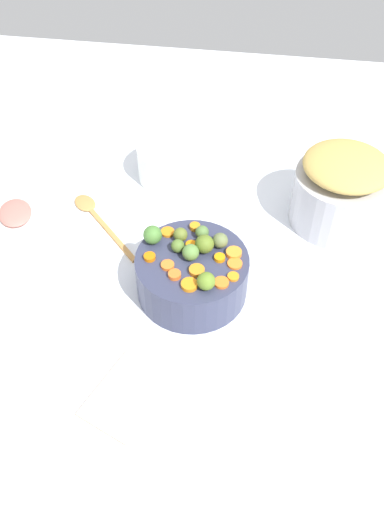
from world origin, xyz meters
The scene contains 30 objects.
tabletop centered at (0.00, 0.00, 0.01)m, with size 2.40×2.40×0.02m, color white.
serving_bowl_carrots centered at (-0.01, -0.06, 0.07)m, with size 0.26×0.26×0.11m, color #333751.
metal_pot centered at (0.29, -0.39, 0.09)m, with size 0.24×0.24×0.15m, color #B3B3BA.
stuffing_mound centered at (0.29, -0.39, 0.20)m, with size 0.22×0.22×0.06m, color tan.
carrot_slice_0 centered at (0.06, 0.01, 0.13)m, with size 0.03×0.03×0.01m, color orange.
carrot_slice_1 centered at (0.08, -0.05, 0.13)m, with size 0.02×0.02×0.01m, color orange.
carrot_slice_2 centered at (-0.05, -0.07, 0.13)m, with size 0.03×0.03×0.01m, color orange.
carrot_slice_3 centered at (-0.02, -0.15, 0.13)m, with size 0.03×0.03×0.01m, color orange.
carrot_slice_4 centered at (-0.05, -0.01, 0.13)m, with size 0.03×0.03×0.01m, color orange.
carrot_slice_5 centered at (-0.06, -0.15, 0.13)m, with size 0.03×0.03×0.01m, color orange.
carrot_slice_6 centered at (-0.08, -0.13, 0.13)m, with size 0.03×0.03×0.01m, color orange.
carrot_slice_7 centered at (-0.09, -0.06, 0.13)m, with size 0.04×0.04×0.01m, color orange.
carrot_slice_8 centered at (-0.01, -0.12, 0.13)m, with size 0.02×0.02×0.01m, color orange.
carrot_slice_9 centered at (0.01, -0.15, 0.13)m, with size 0.04×0.04×0.01m, color orange.
carrot_slice_10 centered at (-0.03, 0.04, 0.13)m, with size 0.03×0.03×0.01m, color orange.
carrot_slice_11 centered at (0.03, -0.05, 0.13)m, with size 0.03×0.03×0.01m, color orange.
carrot_slice_12 centered at (-0.07, -0.03, 0.13)m, with size 0.03×0.03×0.01m, color orange.
brussels_sprout_0 centered at (-0.01, -0.05, 0.15)m, with size 0.04×0.04×0.04m, color #57823C.
brussels_sprout_1 centered at (0.01, -0.02, 0.14)m, with size 0.03×0.03×0.03m, color #51702D.
brussels_sprout_2 centered at (0.03, 0.04, 0.15)m, with size 0.04×0.04×0.04m, color #497C35.
brussels_sprout_3 centered at (-0.09, -0.10, 0.15)m, with size 0.04×0.04×0.04m, color olive.
brussels_sprout_4 centered at (0.06, -0.07, 0.14)m, with size 0.03×0.03×0.03m, color #52753A.
brussels_sprout_5 centered at (0.04, -0.02, 0.14)m, with size 0.03×0.03×0.03m, color #5E6E2B.
brussels_sprout_6 centered at (0.04, -0.11, 0.15)m, with size 0.04×0.04×0.04m, color #606F41.
brussels_sprout_7 centered at (0.01, -0.08, 0.15)m, with size 0.04×0.04×0.04m, color #577024.
wooden_spoon centered at (0.21, 0.25, 0.03)m, with size 0.24×0.23×0.01m.
casserole_dish centered at (0.40, 0.06, 0.07)m, with size 0.20×0.20×0.10m, color white.
ham_plate centered at (0.17, 0.47, 0.03)m, with size 0.22×0.22×0.01m, color white.
ham_slice_main centered at (0.16, 0.45, 0.04)m, with size 0.11×0.09×0.02m, color #C06F64.
dish_towel centered at (-0.31, 0.03, 0.02)m, with size 0.18×0.12×0.01m, color #C6A996.
Camera 1 is at (-0.83, -0.18, 1.01)m, focal length 38.13 mm.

